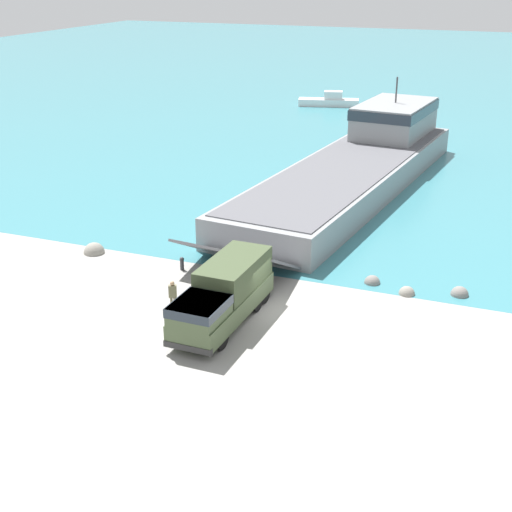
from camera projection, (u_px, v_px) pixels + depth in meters
name	position (u px, v px, depth m)	size (l,w,h in m)	color
ground_plane	(273.00, 309.00, 39.25)	(240.00, 240.00, 0.00)	gray
water_surface	(466.00, 76.00, 120.37)	(240.00, 180.00, 0.01)	teal
landing_craft	(361.00, 161.00, 61.40)	(11.76, 39.45, 7.83)	gray
military_truck	(224.00, 294.00, 37.27)	(2.69, 8.26, 3.10)	#475638
soldier_on_ramp	(173.00, 294.00, 38.57)	(0.50, 0.41, 1.83)	#6B664C
moored_boat_a	(329.00, 101.00, 95.02)	(8.22, 3.97, 1.96)	white
mooring_bollard	(182.00, 263.00, 44.15)	(0.28, 0.28, 0.84)	#333338
shoreline_rock_a	(459.00, 295.00, 40.94)	(1.04, 1.04, 1.04)	gray
shoreline_rock_b	(94.00, 253.00, 46.91)	(1.39, 1.39, 1.39)	gray
shoreline_rock_c	(407.00, 294.00, 41.06)	(0.94, 0.94, 0.94)	gray
shoreline_rock_d	(372.00, 283.00, 42.47)	(0.96, 0.96, 0.96)	gray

